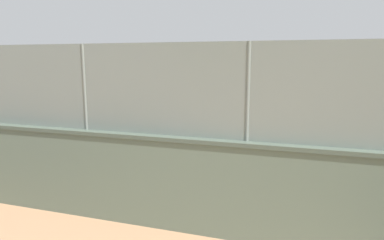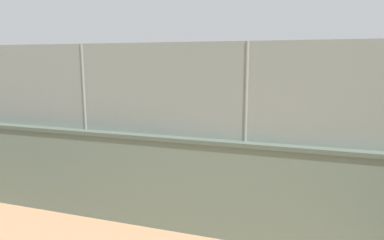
{
  "view_description": "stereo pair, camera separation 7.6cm",
  "coord_description": "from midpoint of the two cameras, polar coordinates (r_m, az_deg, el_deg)",
  "views": [
    {
      "loc": [
        -4.53,
        16.1,
        3.32
      ],
      "look_at": [
        -1.68,
        6.03,
        1.47
      ],
      "focal_mm": 32.02,
      "sensor_mm": 36.0,
      "label": 1
    },
    {
      "loc": [
        -4.6,
        16.08,
        3.32
      ],
      "look_at": [
        -1.68,
        6.03,
        1.47
      ],
      "focal_mm": 32.02,
      "sensor_mm": 36.0,
      "label": 2
    }
  ],
  "objects": [
    {
      "name": "fence_panel_on_wall",
      "position": [
        6.57,
        -5.25,
        5.07
      ],
      "size": [
        23.49,
        0.94,
        1.76
      ],
      "color": "gray",
      "rests_on": "perimeter_wall"
    },
    {
      "name": "player_at_service_line",
      "position": [
        14.43,
        -13.24,
        -0.04
      ],
      "size": [
        0.74,
        1.0,
        1.48
      ],
      "color": "#591919",
      "rests_on": "ground_plane"
    },
    {
      "name": "player_foreground_swinging",
      "position": [
        9.31,
        -6.26,
        -5.08
      ],
      "size": [
        0.76,
        0.71,
        1.54
      ],
      "color": "black",
      "rests_on": "ground_plane"
    },
    {
      "name": "player_near_wall_returning",
      "position": [
        17.63,
        19.92,
        1.93
      ],
      "size": [
        0.81,
        1.07,
        1.73
      ],
      "color": "black",
      "rests_on": "ground_plane"
    },
    {
      "name": "ground_plane",
      "position": [
        17.05,
        0.35,
        -1.21
      ],
      "size": [
        260.0,
        260.0,
        0.0
      ],
      "primitive_type": "plane",
      "color": "tan"
    },
    {
      "name": "spare_ball_by_wall",
      "position": [
        8.17,
        26.7,
        -14.52
      ],
      "size": [
        0.15,
        0.15,
        0.15
      ],
      "primitive_type": "sphere",
      "color": "orange",
      "rests_on": "ground_plane"
    },
    {
      "name": "sports_ball",
      "position": [
        14.23,
        -16.68,
        -3.57
      ],
      "size": [
        0.16,
        0.16,
        0.16
      ],
      "primitive_type": "sphere",
      "color": "white",
      "rests_on": "ground_plane"
    },
    {
      "name": "perimeter_wall",
      "position": [
        6.96,
        -5.01,
        -9.96
      ],
      "size": [
        23.91,
        1.35,
        1.88
      ],
      "color": "slate",
      "rests_on": "ground_plane"
    }
  ]
}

